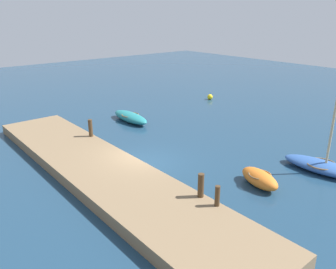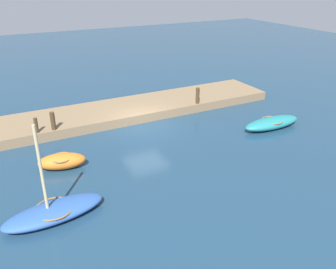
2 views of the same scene
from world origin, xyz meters
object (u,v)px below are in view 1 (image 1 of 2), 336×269
(mooring_post_west, at_px, (91,128))
(dinghy_orange, at_px, (259,178))
(rowboat_blue, at_px, (321,166))
(mooring_post_mid_east, at_px, (217,196))
(rowboat_teal, at_px, (130,117))
(mooring_post_mid_west, at_px, (201,185))
(marker_buoy, at_px, (210,97))

(mooring_post_west, bearing_deg, dinghy_orange, 19.89)
(rowboat_blue, height_order, mooring_post_west, rowboat_blue)
(rowboat_blue, relative_size, mooring_post_west, 3.76)
(dinghy_orange, distance_m, mooring_post_mid_east, 3.72)
(rowboat_teal, xyz_separation_m, mooring_post_west, (2.53, -4.63, 0.78))
(dinghy_orange, xyz_separation_m, mooring_post_mid_east, (0.56, -3.62, 0.63))
(mooring_post_mid_east, bearing_deg, mooring_post_mid_west, 180.00)
(mooring_post_mid_west, distance_m, mooring_post_mid_east, 0.93)
(mooring_post_mid_west, relative_size, marker_buoy, 2.02)
(rowboat_teal, bearing_deg, mooring_post_west, -60.67)
(dinghy_orange, relative_size, mooring_post_mid_west, 2.34)
(mooring_post_mid_west, bearing_deg, rowboat_teal, 159.18)
(marker_buoy, bearing_deg, rowboat_blue, -25.55)
(mooring_post_west, xyz_separation_m, mooring_post_mid_east, (10.57, 0.00, -0.11))
(mooring_post_west, bearing_deg, rowboat_teal, 118.65)
(dinghy_orange, height_order, marker_buoy, dinghy_orange)
(rowboat_teal, distance_m, mooring_post_mid_west, 13.05)
(mooring_post_west, bearing_deg, marker_buoy, 103.52)
(rowboat_teal, height_order, mooring_post_mid_west, mooring_post_mid_west)
(rowboat_blue, bearing_deg, mooring_post_mid_west, -107.08)
(dinghy_orange, xyz_separation_m, mooring_post_west, (-10.02, -3.62, 0.73))
(rowboat_teal, xyz_separation_m, mooring_post_mid_west, (12.17, -4.63, 0.76))
(rowboat_teal, distance_m, mooring_post_mid_east, 13.91)
(mooring_post_west, distance_m, mooring_post_mid_east, 10.57)
(mooring_post_mid_west, distance_m, marker_buoy, 19.48)
(rowboat_blue, bearing_deg, mooring_post_west, -152.02)
(rowboat_blue, distance_m, mooring_post_west, 13.41)
(rowboat_teal, relative_size, marker_buoy, 7.69)
(dinghy_orange, bearing_deg, rowboat_blue, 87.16)
(rowboat_blue, height_order, mooring_post_mid_west, rowboat_blue)
(mooring_post_west, xyz_separation_m, mooring_post_mid_west, (9.64, 0.00, -0.02))
(mooring_post_mid_east, relative_size, marker_buoy, 1.68)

